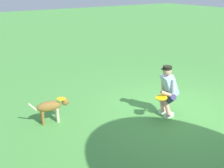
% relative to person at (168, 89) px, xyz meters
% --- Properties ---
extents(ground_plane, '(60.00, 60.00, 0.00)m').
position_rel_person_xyz_m(ground_plane, '(-0.33, 0.09, -0.70)').
color(ground_plane, '#4E9B44').
extents(person, '(0.66, 0.66, 1.29)m').
position_rel_person_xyz_m(person, '(0.00, 0.00, 0.00)').
color(person, silver).
rests_on(person, ground_plane).
extents(dog, '(1.00, 0.35, 0.58)m').
position_rel_person_xyz_m(dog, '(2.54, -1.29, -0.31)').
color(dog, olive).
rests_on(dog, ground_plane).
extents(frisbee_flying, '(0.29, 0.29, 0.04)m').
position_rel_person_xyz_m(frisbee_flying, '(2.29, -1.27, -0.15)').
color(frisbee_flying, yellow).
extents(frisbee_held, '(0.34, 0.34, 0.05)m').
position_rel_person_xyz_m(frisbee_held, '(0.36, 0.15, -0.09)').
color(frisbee_held, yellow).
rests_on(frisbee_held, person).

